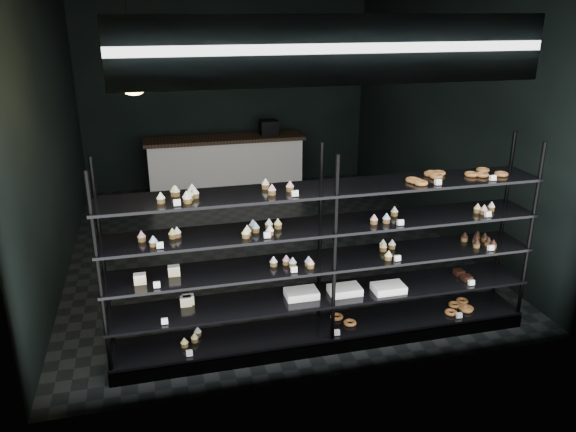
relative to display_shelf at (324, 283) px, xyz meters
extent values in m
cube|color=black|center=(-0.08, 2.45, -0.62)|extent=(5.00, 6.00, 0.01)
cube|color=black|center=(-0.08, 5.45, 0.97)|extent=(5.00, 0.01, 3.20)
cube|color=black|center=(-0.08, -0.55, 0.97)|extent=(5.00, 0.01, 3.20)
cube|color=black|center=(-2.58, 2.45, 0.97)|extent=(0.01, 6.00, 3.20)
cube|color=black|center=(2.42, 2.45, 0.97)|extent=(0.01, 6.00, 3.20)
cube|color=black|center=(0.02, 0.00, -0.57)|extent=(4.00, 0.50, 0.12)
cylinder|color=black|center=(-1.95, -0.22, 0.36)|extent=(0.04, 0.04, 1.85)
cylinder|color=black|center=(-1.95, 0.22, 0.36)|extent=(0.04, 0.04, 1.85)
cylinder|color=black|center=(0.02, -0.22, 0.36)|extent=(0.04, 0.04, 1.85)
cylinder|color=black|center=(0.02, 0.22, 0.36)|extent=(0.04, 0.04, 1.85)
cylinder|color=black|center=(1.99, -0.22, 0.36)|extent=(0.04, 0.04, 1.85)
cylinder|color=black|center=(1.99, 0.22, 0.36)|extent=(0.04, 0.04, 1.85)
cube|color=black|center=(0.02, 0.00, -0.48)|extent=(4.00, 0.50, 0.03)
cube|color=black|center=(0.02, 0.00, -0.13)|extent=(4.00, 0.50, 0.02)
cube|color=black|center=(0.02, 0.00, 0.22)|extent=(4.00, 0.50, 0.02)
cube|color=black|center=(0.02, 0.00, 0.57)|extent=(4.00, 0.50, 0.02)
cube|color=black|center=(0.02, 0.00, 0.92)|extent=(4.00, 0.50, 0.02)
cube|color=white|center=(-1.26, -0.18, 0.96)|extent=(0.06, 0.04, 0.06)
cube|color=white|center=(-0.35, -0.18, 0.96)|extent=(0.06, 0.04, 0.06)
cube|color=white|center=(0.97, -0.18, 0.96)|extent=(0.06, 0.04, 0.06)
cube|color=white|center=(1.57, -0.18, 0.96)|extent=(0.06, 0.04, 0.06)
cube|color=white|center=(-1.47, -0.18, 0.61)|extent=(0.06, 0.04, 0.06)
cube|color=white|center=(-0.59, -0.18, 0.61)|extent=(0.05, 0.04, 0.06)
cube|color=white|center=(0.61, -0.18, 0.61)|extent=(0.05, 0.04, 0.06)
cube|color=white|center=(1.50, -0.18, 0.61)|extent=(0.06, 0.04, 0.06)
cube|color=white|center=(-1.51, -0.18, 0.26)|extent=(0.06, 0.04, 0.06)
cube|color=white|center=(-0.33, -0.18, 0.26)|extent=(0.06, 0.04, 0.06)
cube|color=white|center=(0.60, -0.18, 0.26)|extent=(0.05, 0.04, 0.06)
cube|color=white|center=(1.60, -0.18, 0.26)|extent=(0.06, 0.04, 0.06)
cube|color=white|center=(-1.43, -0.18, -0.09)|extent=(0.06, 0.04, 0.06)
cube|color=white|center=(1.47, -0.18, -0.09)|extent=(0.06, 0.04, 0.06)
cube|color=white|center=(-1.28, -0.18, -0.44)|extent=(0.06, 0.04, 0.06)
cube|color=white|center=(0.06, -0.18, -0.44)|extent=(0.05, 0.04, 0.06)
cube|color=white|center=(1.33, -0.18, -0.44)|extent=(0.06, 0.04, 0.06)
cube|color=#0C0F3C|center=(-0.08, -0.47, 2.12)|extent=(3.20, 0.04, 0.45)
cube|color=white|center=(-0.08, -0.49, 2.12)|extent=(3.30, 0.02, 0.50)
cylinder|color=black|center=(-1.57, 0.93, 2.27)|extent=(0.01, 0.01, 0.57)
sphere|color=#F3BA55|center=(-1.57, 0.93, 1.82)|extent=(0.33, 0.33, 0.33)
cube|color=silver|center=(-0.22, 4.95, -0.17)|extent=(2.60, 0.60, 0.92)
cube|color=black|center=(-0.22, 4.95, 0.32)|extent=(2.71, 0.65, 0.06)
cube|color=black|center=(0.55, 4.95, 0.48)|extent=(0.30, 0.30, 0.25)
camera|label=1|loc=(-1.48, -4.47, 2.40)|focal=35.00mm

